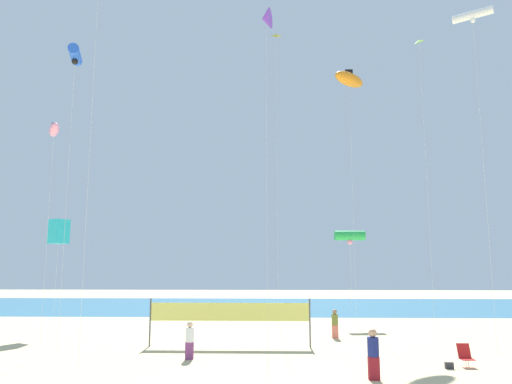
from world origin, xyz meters
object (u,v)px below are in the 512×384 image
beachgoer_olive_shirt (335,323)px  folding_beach_chair (465,355)px  beachgoer_navy_shirt (373,352)px  beachgoer_white_shirt (190,339)px  volleyball_net (230,314)px  kite_lime_diamond (419,47)px  kite_green_tube (350,236)px  kite_violet_delta (266,19)px  kite_pink_inflatable (54,130)px  kite_orange_inflatable (349,79)px  beach_handbag (449,366)px  kite_yellow_diamond (277,40)px  kite_cyan_box (59,231)px  kite_blue_tube (75,56)px  kite_white_tube (473,16)px

beachgoer_olive_shirt → folding_beach_chair: (4.34, -7.27, -0.38)m
beachgoer_navy_shirt → folding_beach_chair: beachgoer_navy_shirt is taller
beachgoer_white_shirt → volleyball_net: size_ratio=0.20×
kite_lime_diamond → kite_green_tube: size_ratio=3.14×
kite_violet_delta → kite_lime_diamond: bearing=39.4°
beachgoer_olive_shirt → kite_pink_inflatable: bearing=88.6°
beachgoer_navy_shirt → kite_orange_inflatable: (1.79, 13.42, 15.83)m
kite_green_tube → beach_handbag: bearing=-84.2°
beachgoer_white_shirt → kite_yellow_diamond: size_ratio=0.07×
kite_cyan_box → kite_yellow_diamond: size_ratio=0.32×
beachgoer_white_shirt → kite_cyan_box: (-9.65, 7.71, 5.28)m
kite_lime_diamond → kite_blue_tube: size_ratio=1.32×
folding_beach_chair → kite_green_tube: (-2.27, 13.78, 5.64)m
beach_handbag → kite_lime_diamond: 23.60m
kite_pink_inflatable → kite_green_tube: size_ratio=1.87×
beachgoer_navy_shirt → beach_handbag: 3.99m
volleyball_net → kite_yellow_diamond: size_ratio=0.38×
kite_cyan_box → kite_yellow_diamond: kite_yellow_diamond is taller
beachgoer_navy_shirt → beachgoer_olive_shirt: 9.65m
kite_green_tube → kite_blue_tube: bearing=-145.6°
kite_pink_inflatable → kite_blue_tube: size_ratio=0.79×
folding_beach_chair → kite_yellow_diamond: kite_yellow_diamond is taller
beachgoer_white_shirt → kite_cyan_box: size_ratio=0.23×
beachgoer_navy_shirt → kite_white_tube: bearing=104.8°
kite_cyan_box → kite_orange_inflatable: 21.68m
kite_cyan_box → kite_orange_inflatable: size_ratio=0.39×
kite_white_tube → kite_violet_delta: size_ratio=0.98×
kite_white_tube → kite_blue_tube: bearing=-179.6°
beachgoer_olive_shirt → kite_cyan_box: 17.75m
kite_yellow_diamond → kite_pink_inflatable: kite_yellow_diamond is taller
beachgoer_navy_shirt → kite_blue_tube: size_ratio=0.12×
beach_handbag → kite_white_tube: size_ratio=0.02×
volleyball_net → kite_violet_delta: size_ratio=0.47×
kite_lime_diamond → kite_cyan_box: bearing=-172.1°
volleyball_net → kite_violet_delta: bearing=-29.9°
kite_blue_tube → kite_green_tube: kite_blue_tube is taller
kite_orange_inflatable → kite_green_tube: 11.03m
beachgoer_navy_shirt → kite_violet_delta: kite_violet_delta is taller
beachgoer_navy_shirt → kite_white_tube: kite_white_tube is taller
beach_handbag → kite_lime_diamond: bearing=73.6°
kite_white_tube → kite_green_tube: size_ratio=2.66×
kite_green_tube → folding_beach_chair: bearing=-80.6°
beachgoer_navy_shirt → kite_cyan_box: size_ratio=0.26×
kite_white_tube → kite_pink_inflatable: size_ratio=1.43×
beach_handbag → kite_pink_inflatable: size_ratio=0.03×
beachgoer_navy_shirt → kite_cyan_box: bearing=-146.7°
kite_violet_delta → kite_blue_tube: bearing=-178.4°
kite_green_tube → kite_cyan_box: bearing=-165.4°
beachgoer_white_shirt → kite_yellow_diamond: 24.06m
folding_beach_chair → kite_orange_inflatable: 19.86m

